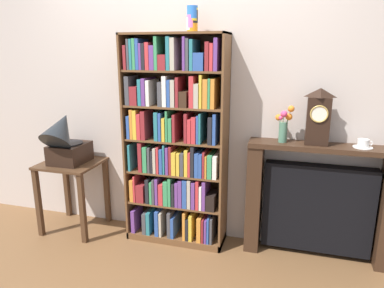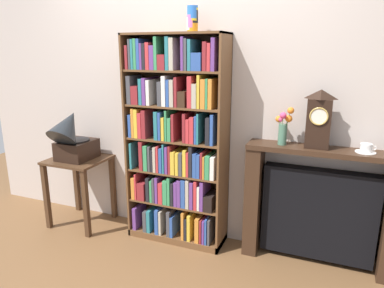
% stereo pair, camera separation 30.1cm
% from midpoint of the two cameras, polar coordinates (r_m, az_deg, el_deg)
% --- Properties ---
extents(ground_plane, '(7.76, 6.40, 0.02)m').
position_cam_midpoint_polar(ground_plane, '(3.31, -0.56, -15.91)').
color(ground_plane, brown).
extents(wall_back, '(4.76, 0.08, 2.62)m').
position_cam_midpoint_polar(wall_back, '(3.13, 3.30, 8.01)').
color(wall_back, beige).
rests_on(wall_back, ground).
extents(bookshelf, '(0.88, 0.31, 1.82)m').
position_cam_midpoint_polar(bookshelf, '(3.05, 0.22, -0.17)').
color(bookshelf, brown).
rests_on(bookshelf, ground).
extents(cup_stack, '(0.09, 0.09, 0.20)m').
position_cam_midpoint_polar(cup_stack, '(2.93, 3.20, 19.52)').
color(cup_stack, orange).
rests_on(cup_stack, bookshelf).
extents(side_table_left, '(0.53, 0.49, 0.67)m').
position_cam_midpoint_polar(side_table_left, '(3.59, -15.49, -4.88)').
color(side_table_left, '#472D1C').
rests_on(side_table_left, ground).
extents(gramophone, '(0.29, 0.47, 0.54)m').
position_cam_midpoint_polar(gramophone, '(3.43, -16.51, 1.15)').
color(gramophone, black).
rests_on(gramophone, side_table_left).
extents(fireplace_mantel, '(1.15, 0.23, 0.97)m').
position_cam_midpoint_polar(fireplace_mantel, '(3.06, 22.48, -9.58)').
color(fireplace_mantel, '#382316').
rests_on(fireplace_mantel, ground).
extents(mantel_clock, '(0.17, 0.13, 0.44)m').
position_cam_midpoint_polar(mantel_clock, '(2.83, 22.74, 3.70)').
color(mantel_clock, black).
rests_on(mantel_clock, fireplace_mantel).
extents(flower_vase, '(0.14, 0.14, 0.30)m').
position_cam_midpoint_polar(flower_vase, '(2.85, 17.56, 2.71)').
color(flower_vase, '#4C7A60').
rests_on(flower_vase, fireplace_mantel).
extents(teacup_with_saucer, '(0.14, 0.14, 0.07)m').
position_cam_midpoint_polar(teacup_with_saucer, '(2.89, 29.04, -0.71)').
color(teacup_with_saucer, white).
rests_on(teacup_with_saucer, fireplace_mantel).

